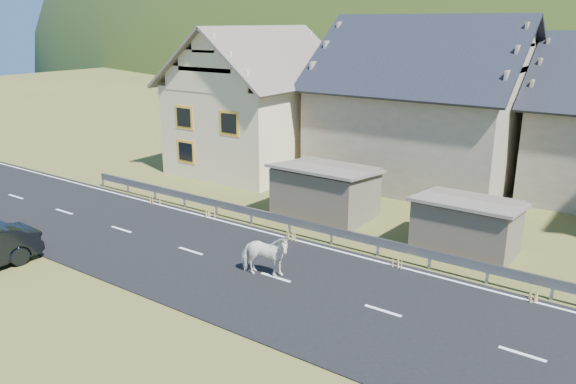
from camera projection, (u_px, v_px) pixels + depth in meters
The scene contains 10 objects.
ground at pixel (276, 279), 19.08m from camera, with size 160.00×160.00×0.00m, color #434D1C.
road at pixel (276, 278), 19.07m from camera, with size 60.00×7.00×0.04m, color black.
lane_markings at pixel (276, 277), 19.07m from camera, with size 60.00×6.60×0.01m, color silver.
guardrail at pixel (331, 231), 21.80m from camera, with size 28.10×0.09×0.75m.
shed_left at pixel (325, 192), 24.95m from camera, with size 4.30×3.30×2.40m, color brown.
shed_right at pixel (467, 227), 21.02m from camera, with size 3.80×2.90×2.20m, color brown.
house_cream at pixel (258, 93), 32.69m from camera, with size 7.80×9.80×8.30m.
house_stone_a at pixel (425, 94), 30.03m from camera, with size 10.80×9.80×8.90m.
conifer_patch at pixel (361, 31), 133.68m from camera, with size 76.00×50.00×28.00m, color black.
horse at pixel (264, 255), 18.97m from camera, with size 1.79×0.82×1.51m, color white.
Camera 1 is at (10.31, -14.01, 8.39)m, focal length 35.00 mm.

